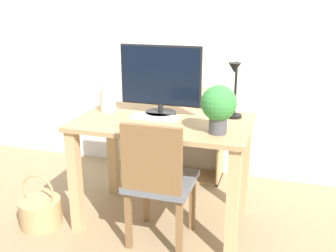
% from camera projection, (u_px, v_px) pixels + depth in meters
% --- Properties ---
extents(ground_plane, '(10.00, 10.00, 0.00)m').
position_uv_depth(ground_plane, '(164.00, 219.00, 2.78)').
color(ground_plane, '#997F5B').
extents(wall_back, '(8.00, 0.05, 2.60)m').
position_uv_depth(wall_back, '(197.00, 22.00, 3.21)').
color(wall_back, white).
rests_on(wall_back, ground_plane).
extents(desk, '(1.13, 0.69, 0.74)m').
position_uv_depth(desk, '(164.00, 142.00, 2.60)').
color(desk, tan).
rests_on(desk, ground_plane).
extents(monitor, '(0.56, 0.21, 0.46)m').
position_uv_depth(monitor, '(161.00, 78.00, 2.60)').
color(monitor, '#232326').
rests_on(monitor, desk).
extents(keyboard, '(0.31, 0.12, 0.02)m').
position_uv_depth(keyboard, '(155.00, 117.00, 2.58)').
color(keyboard, silver).
rests_on(keyboard, desk).
extents(vase, '(0.11, 0.11, 0.21)m').
position_uv_depth(vase, '(108.00, 99.00, 2.70)').
color(vase, silver).
rests_on(vase, desk).
extents(desk_lamp, '(0.10, 0.19, 0.38)m').
position_uv_depth(desk_lamp, '(235.00, 85.00, 2.48)').
color(desk_lamp, black).
rests_on(desk_lamp, desk).
extents(potted_plant, '(0.21, 0.21, 0.29)m').
position_uv_depth(potted_plant, '(219.00, 106.00, 2.25)').
color(potted_plant, '#4C4C51').
rests_on(potted_plant, desk).
extents(chair, '(0.40, 0.40, 0.83)m').
position_uv_depth(chair, '(158.00, 179.00, 2.37)').
color(chair, slate).
rests_on(chair, ground_plane).
extents(bookshelf, '(0.74, 0.28, 0.77)m').
position_uv_depth(bookshelf, '(166.00, 132.00, 3.39)').
color(bookshelf, tan).
rests_on(bookshelf, ground_plane).
extents(basket, '(0.28, 0.28, 0.38)m').
position_uv_depth(basket, '(40.00, 211.00, 2.69)').
color(basket, tan).
rests_on(basket, ground_plane).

